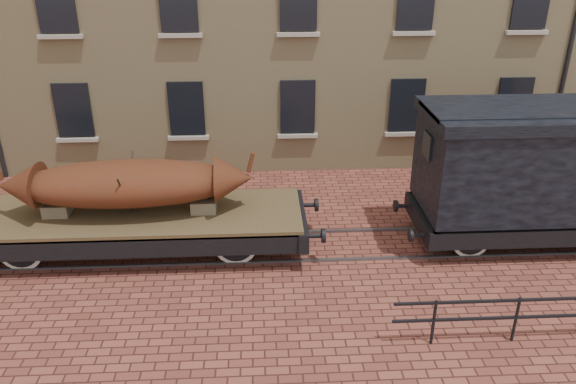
{
  "coord_description": "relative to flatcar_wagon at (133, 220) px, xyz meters",
  "views": [
    {
      "loc": [
        -0.23,
        -12.26,
        7.26
      ],
      "look_at": [
        0.45,
        0.5,
        1.3
      ],
      "focal_mm": 35.0,
      "sensor_mm": 36.0,
      "label": 1
    }
  ],
  "objects": [
    {
      "name": "rail_track",
      "position": [
        3.35,
        -0.0,
        -0.84
      ],
      "size": [
        30.0,
        1.52,
        0.06
      ],
      "color": "#59595E",
      "rests_on": "ground"
    },
    {
      "name": "goods_van",
      "position": [
        10.07,
        -0.0,
        1.36
      ],
      "size": [
        6.88,
        2.51,
        3.56
      ],
      "color": "black",
      "rests_on": "ground"
    },
    {
      "name": "flatcar_wagon",
      "position": [
        0.0,
        0.0,
        0.0
      ],
      "size": [
        9.23,
        2.5,
        1.39
      ],
      "color": "#40341F",
      "rests_on": "ground"
    },
    {
      "name": "ground",
      "position": [
        3.35,
        -0.0,
        -0.87
      ],
      "size": [
        90.0,
        90.0,
        0.0
      ],
      "primitive_type": "plane",
      "color": "brown"
    },
    {
      "name": "iron_boat",
      "position": [
        -0.01,
        -0.0,
        0.99
      ],
      "size": [
        6.03,
        1.79,
        1.46
      ],
      "color": "#501F0C",
      "rests_on": "flatcar_wagon"
    }
  ]
}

